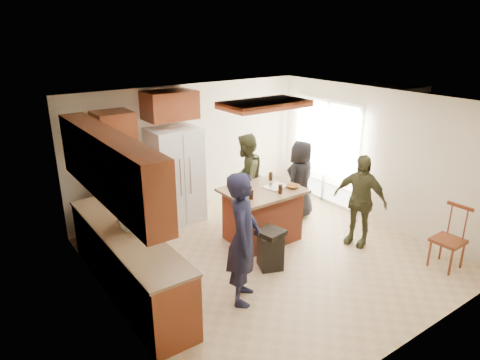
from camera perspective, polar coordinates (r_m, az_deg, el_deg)
room_shell at (r=10.77m, az=16.70°, el=4.73°), size 8.00×5.20×5.00m
person_front_left at (r=5.61m, az=0.44°, el=-7.85°), size 0.80×0.82×1.82m
person_behind_left at (r=8.02m, az=0.77°, el=0.31°), size 0.96×0.83×1.68m
person_behind_right at (r=8.25m, az=8.06°, el=0.07°), size 0.83×0.64×1.52m
person_side_right at (r=7.39m, az=15.65°, el=-2.61°), size 0.72×1.02×1.58m
person_counter at (r=6.14m, az=-13.60°, el=-6.87°), size 0.62×1.11×1.63m
left_cabinetry at (r=5.94m, az=-15.53°, el=-6.48°), size 0.64×3.00×2.30m
back_wall_units at (r=7.67m, az=-14.25°, el=3.02°), size 1.80×0.60×2.45m
refrigerator at (r=8.04m, az=-8.59°, el=0.60°), size 0.90×0.76×1.80m
kitchen_island at (r=7.38m, az=2.99°, el=-4.54°), size 1.28×1.03×0.93m
island_items at (r=7.26m, az=4.87°, el=-0.80°), size 1.05×0.74×0.15m
trash_bin at (r=6.62m, az=4.06°, el=-9.13°), size 0.44×0.44×0.63m
spindle_chair at (r=7.28m, az=26.09°, el=-7.22°), size 0.43×0.43×0.99m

